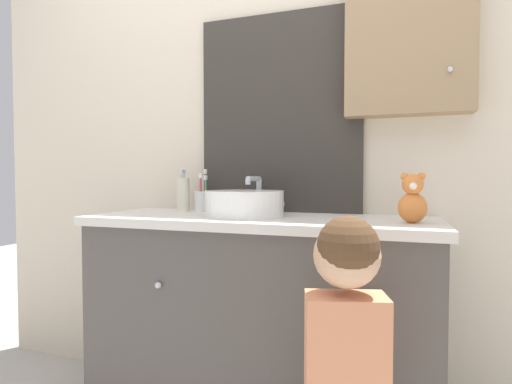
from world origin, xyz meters
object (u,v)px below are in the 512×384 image
at_px(sink_basin, 245,203).
at_px(soap_dispenser, 183,194).
at_px(teddy_bear, 413,199).
at_px(child_figure, 346,355).
at_px(toothbrush_holder, 203,200).

bearing_deg(sink_basin, soap_dispenser, 158.43).
distance_m(sink_basin, teddy_bear, 0.63).
bearing_deg(child_figure, toothbrush_holder, 139.53).
bearing_deg(toothbrush_holder, teddy_bear, -12.75).
distance_m(toothbrush_holder, teddy_bear, 0.92).
xyz_separation_m(toothbrush_holder, teddy_bear, (0.90, -0.20, 0.03)).
bearing_deg(toothbrush_holder, child_figure, -40.47).
xyz_separation_m(sink_basin, toothbrush_holder, (-0.27, 0.16, -0.00)).
bearing_deg(sink_basin, child_figure, -45.16).
relative_size(child_figure, teddy_bear, 5.35).
relative_size(sink_basin, toothbrush_holder, 1.90).
xyz_separation_m(sink_basin, teddy_bear, (0.63, -0.04, 0.03)).
distance_m(soap_dispenser, teddy_bear, 1.01).
height_order(sink_basin, toothbrush_holder, toothbrush_holder).
height_order(sink_basin, teddy_bear, teddy_bear).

